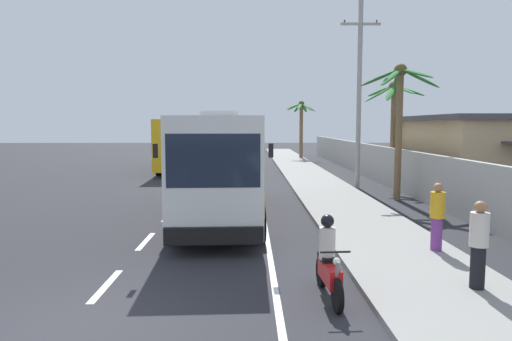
% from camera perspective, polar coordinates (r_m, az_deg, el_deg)
% --- Properties ---
extents(ground_plane, '(160.00, 160.00, 0.00)m').
position_cam_1_polar(ground_plane, '(8.50, -22.49, -17.90)').
color(ground_plane, '#28282D').
extents(sidewalk_kerb, '(3.20, 90.00, 0.14)m').
position_cam_1_polar(sidewalk_kerb, '(17.94, 11.50, -4.97)').
color(sidewalk_kerb, gray).
rests_on(sidewalk_kerb, ground).
extents(lane_markings, '(3.66, 71.00, 0.01)m').
position_cam_1_polar(lane_markings, '(21.82, -2.98, -3.16)').
color(lane_markings, white).
rests_on(lane_markings, ground).
extents(boundary_wall, '(0.24, 60.00, 2.12)m').
position_cam_1_polar(boundary_wall, '(22.66, 18.80, -0.43)').
color(boundary_wall, '#B2B2AD').
rests_on(boundary_wall, ground).
extents(coach_bus_foreground, '(3.23, 10.70, 3.85)m').
position_cam_1_polar(coach_bus_foreground, '(16.69, -4.57, 1.03)').
color(coach_bus_foreground, silver).
rests_on(coach_bus_foreground, ground).
extents(coach_bus_far_lane, '(3.10, 11.54, 3.97)m').
position_cam_1_polar(coach_bus_far_lane, '(34.36, -8.99, 3.44)').
color(coach_bus_far_lane, gold).
rests_on(coach_bus_far_lane, ground).
extents(motorcycle_beside_bus, '(0.56, 1.96, 1.60)m').
position_cam_1_polar(motorcycle_beside_bus, '(9.22, 8.92, -11.35)').
color(motorcycle_beside_bus, black).
rests_on(motorcycle_beside_bus, ground).
extents(pedestrian_near_kerb, '(0.36, 0.36, 1.74)m').
position_cam_1_polar(pedestrian_near_kerb, '(10.08, 25.78, -8.03)').
color(pedestrian_near_kerb, black).
rests_on(pedestrian_near_kerb, sidewalk_kerb).
extents(pedestrian_far_walk, '(0.36, 0.36, 1.74)m').
position_cam_1_polar(pedestrian_far_walk, '(12.67, 21.45, -5.13)').
color(pedestrian_far_walk, '#75388E').
rests_on(pedestrian_far_walk, sidewalk_kerb).
extents(utility_pole_mid, '(2.06, 0.24, 9.96)m').
position_cam_1_polar(utility_pole_mid, '(24.90, 12.61, 9.71)').
color(utility_pole_mid, '#9E9E99').
rests_on(utility_pole_mid, ground).
extents(palm_nearest, '(3.37, 3.44, 6.00)m').
position_cam_1_polar(palm_nearest, '(21.43, 17.31, 7.84)').
color(palm_nearest, brown).
rests_on(palm_nearest, ground).
extents(palm_second, '(3.01, 2.92, 5.70)m').
position_cam_1_polar(palm_second, '(45.88, 5.58, 6.39)').
color(palm_second, brown).
rests_on(palm_second, ground).
extents(palm_fourth, '(3.29, 3.26, 5.69)m').
position_cam_1_polar(palm_fourth, '(26.37, 16.56, 7.43)').
color(palm_fourth, brown).
rests_on(palm_fourth, ground).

